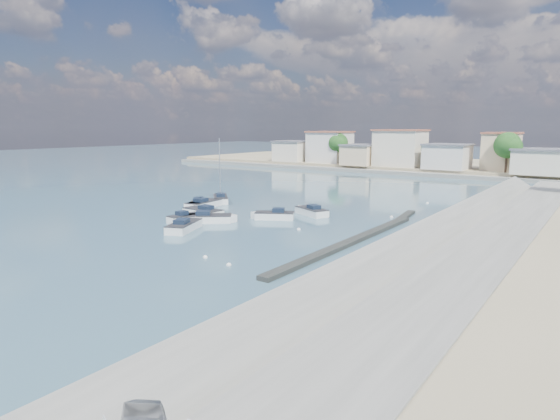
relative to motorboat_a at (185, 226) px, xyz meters
name	(u,v)px	position (x,y,z in m)	size (l,w,h in m)	color
ground	(401,197)	(9.23, 34.80, -0.38)	(400.00, 400.00, 0.00)	#325265
seawall_walkway	(498,246)	(27.73, 7.80, 0.52)	(5.00, 90.00, 1.80)	slate
breakwater	(363,236)	(16.13, 7.49, -0.21)	(2.00, 31.02, 0.35)	black
far_shore_land	(483,168)	(9.23, 86.80, 0.32)	(160.00, 40.00, 1.40)	gray
far_shore_quay	(459,176)	(9.23, 65.80, 0.02)	(160.00, 2.50, 0.80)	slate
far_town	(525,154)	(19.94, 71.72, 4.56)	(113.01, 12.80, 8.35)	beige
shore_trees	(503,149)	(17.57, 62.91, 5.84)	(74.56, 38.32, 7.92)	#38281E
motorboat_a	(185,226)	(0.00, 0.00, 0.00)	(3.75, 5.53, 1.48)	white
motorboat_b	(187,218)	(-2.95, 2.98, 0.00)	(2.06, 4.38, 1.48)	white
motorboat_c	(202,212)	(-4.33, 6.63, 0.00)	(5.73, 2.18, 1.48)	white
motorboat_d	(272,216)	(3.84, 9.66, 0.00)	(4.71, 3.71, 1.48)	white
motorboat_e	(205,204)	(-8.12, 11.03, 0.00)	(2.62, 5.96, 1.48)	white
motorboat_f	(310,212)	(5.87, 14.48, 0.00)	(5.08, 3.57, 1.48)	white
motorboat_g	(197,205)	(-8.63, 10.12, 0.00)	(3.49, 4.42, 1.48)	white
motorboat_h	(211,219)	(-0.63, 4.34, 0.00)	(5.23, 4.74, 1.48)	white
sailboat	(220,199)	(-9.60, 15.57, 0.04)	(5.15, 5.10, 9.00)	white
mooring_buoys	(343,227)	(12.50, 10.25, -0.33)	(6.99, 37.69, 0.38)	white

